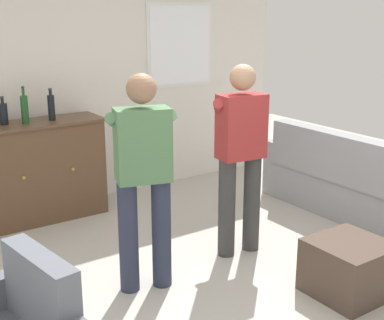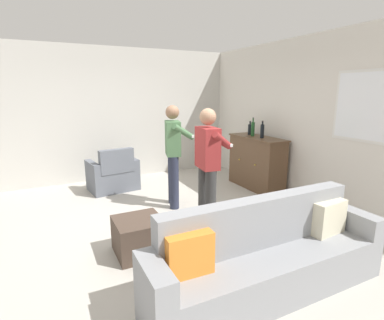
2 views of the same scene
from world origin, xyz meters
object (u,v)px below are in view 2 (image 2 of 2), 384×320
object	(u,v)px
sideboard_cabinet	(256,162)
bottle_spirits_clear	(262,131)
bottle_liquor_amber	(250,129)
person_standing_left	(174,151)
armchair	(114,176)
bottle_wine_green	(253,129)
ottoman	(139,236)
couch	(268,260)
person_standing_right	(208,164)

from	to	relation	value
sideboard_cabinet	bottle_spirits_clear	world-z (taller)	bottle_spirits_clear
bottle_liquor_amber	person_standing_left	size ratio (longest dim) A/B	0.16
armchair	sideboard_cabinet	world-z (taller)	sideboard_cabinet
bottle_wine_green	bottle_spirits_clear	distance (m)	0.27
person_standing_left	bottle_spirits_clear	bearing A→B (deg)	90.56
ottoman	person_standing_left	xyz separation A→B (m)	(-1.22, 0.97, 0.72)
armchair	sideboard_cabinet	size ratio (longest dim) A/B	0.74
couch	bottle_liquor_amber	world-z (taller)	bottle_liquor_amber
bottle_wine_green	person_standing_right	world-z (taller)	person_standing_right
armchair	bottle_spirits_clear	size ratio (longest dim) A/B	2.96
bottle_wine_green	bottle_liquor_amber	bearing A→B (deg)	158.78
sideboard_cabinet	person_standing_right	xyz separation A→B (m)	(1.17, -1.76, 0.42)
couch	bottle_wine_green	bearing A→B (deg)	145.56
bottle_wine_green	person_standing_right	distance (m)	2.17
bottle_wine_green	sideboard_cabinet	bearing A→B (deg)	14.02
bottle_spirits_clear	ottoman	xyz separation A→B (m)	(1.24, -2.80, -0.95)
ottoman	person_standing_left	distance (m)	1.72
sideboard_cabinet	bottle_liquor_amber	distance (m)	0.70
armchair	person_standing_left	world-z (taller)	person_standing_left
person_standing_right	bottle_liquor_amber	bearing A→B (deg)	129.36
sideboard_cabinet	person_standing_left	distance (m)	1.90
armchair	person_standing_left	size ratio (longest dim) A/B	0.57
armchair	ottoman	bearing A→B (deg)	-5.28
bottle_liquor_amber	ottoman	distance (m)	3.45
bottle_spirits_clear	person_standing_left	bearing A→B (deg)	-89.44
sideboard_cabinet	person_standing_left	xyz separation A→B (m)	(0.17, -1.84, 0.42)
ottoman	bottle_wine_green	bearing A→B (deg)	118.54
couch	bottle_spirits_clear	size ratio (longest dim) A/B	7.62
couch	bottle_spirits_clear	bearing A→B (deg)	142.58
armchair	sideboard_cabinet	xyz separation A→B (m)	(1.10, 2.58, 0.23)
bottle_wine_green	bottle_liquor_amber	world-z (taller)	bottle_wine_green
sideboard_cabinet	bottle_wine_green	size ratio (longest dim) A/B	3.54
bottle_spirits_clear	person_standing_left	xyz separation A→B (m)	(0.02, -1.82, -0.23)
sideboard_cabinet	bottle_wine_green	distance (m)	0.67
armchair	bottle_wine_green	xyz separation A→B (m)	(0.98, 2.55, 0.89)
sideboard_cabinet	bottle_liquor_amber	xyz separation A→B (m)	(-0.31, 0.04, 0.62)
bottle_liquor_amber	person_standing_left	world-z (taller)	person_standing_left
bottle_spirits_clear	ottoman	distance (m)	3.20
bottle_wine_green	ottoman	xyz separation A→B (m)	(1.51, -2.78, -0.96)
bottle_spirits_clear	bottle_wine_green	bearing A→B (deg)	-177.71
bottle_liquor_amber	ottoman	size ratio (longest dim) A/B	0.50
bottle_spirits_clear	person_standing_left	size ratio (longest dim) A/B	0.19
armchair	person_standing_right	xyz separation A→B (m)	(2.27, 0.83, 0.65)
couch	person_standing_right	world-z (taller)	person_standing_right
sideboard_cabinet	ottoman	bearing A→B (deg)	-63.69
couch	ottoman	size ratio (longest dim) A/B	4.46
bottle_spirits_clear	person_standing_right	xyz separation A→B (m)	(1.02, -1.74, -0.23)
armchair	bottle_liquor_amber	bearing A→B (deg)	73.13
armchair	bottle_spirits_clear	bearing A→B (deg)	63.93
person_standing_left	sideboard_cabinet	bearing A→B (deg)	95.20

